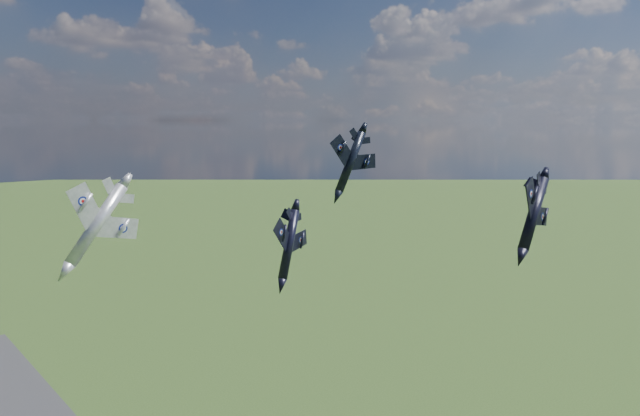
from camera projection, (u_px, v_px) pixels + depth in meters
jet_lead_navy at (289, 244)px, 81.12m from camera, size 13.46×15.24×5.67m
jet_right_navy at (533, 214)px, 68.33m from camera, size 11.28×14.11×7.41m
jet_high_navy at (351, 162)px, 95.33m from camera, size 11.51×14.60×6.66m
jet_left_silver at (97, 224)px, 67.05m from camera, size 10.30×14.28×8.34m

